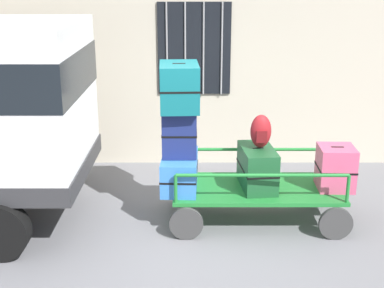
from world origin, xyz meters
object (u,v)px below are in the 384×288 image
Objects in this scene: suitcase_center_bottom at (333,167)px; suitcase_left_top at (177,87)px; luggage_cart at (254,193)px; suitcase_left_bottom at (177,171)px; suitcase_midleft_bottom at (255,168)px; backpack at (258,131)px; suitcase_left_middle at (177,133)px.

suitcase_left_top is at bearing 178.50° from suitcase_center_bottom.
luggage_cart is 1.07m from suitcase_left_bottom.
suitcase_left_top reaches higher than suitcase_left_bottom.
suitcase_midleft_bottom is at bearing 90.00° from luggage_cart.
suitcase_left_top is at bearing 179.73° from backpack.
backpack is at bearing -0.27° from suitcase_left_top.
suitcase_left_bottom is 1.03m from suitcase_midleft_bottom.
suitcase_left_top reaches higher than suitcase_center_bottom.
suitcase_midleft_bottom is (1.02, 0.00, 0.05)m from suitcase_left_bottom.
suitcase_center_bottom is at bearing -1.80° from luggage_cart.
suitcase_left_bottom is 2.05m from suitcase_center_bottom.
suitcase_midleft_bottom is 0.50m from backpack.
suitcase_center_bottom is (1.02, -0.04, 0.01)m from suitcase_midleft_bottom.
backpack reaches higher than suitcase_left_bottom.
suitcase_left_middle is 1.08× the size of suitcase_center_bottom.
suitcase_center_bottom is (2.05, -0.05, -1.07)m from suitcase_left_top.
luggage_cart is 2.54× the size of suitcase_left_bottom.
suitcase_midleft_bottom is (1.02, -0.02, -1.08)m from suitcase_left_top.
suitcase_midleft_bottom is at bearing -158.62° from backpack.
backpack is (-1.00, 0.05, 0.48)m from suitcase_center_bottom.
luggage_cart is 5.21× the size of backpack.
luggage_cart is 3.08× the size of suitcase_left_top.
backpack reaches higher than suitcase_midleft_bottom.
suitcase_left_bottom is at bearing -90.00° from suitcase_left_middle.
suitcase_left_bottom is at bearing 179.78° from luggage_cart.
suitcase_left_top is 1.69× the size of backpack.
suitcase_left_bottom is 0.53m from suitcase_left_middle.
backpack is (1.05, 0.01, 0.01)m from suitcase_left_middle.
suitcase_midleft_bottom reaches higher than luggage_cart.
suitcase_midleft_bottom is (0.00, 0.01, 0.36)m from luggage_cart.
suitcase_center_bottom is (2.05, -0.04, 0.07)m from suitcase_left_bottom.
suitcase_center_bottom is (2.05, -0.04, -0.47)m from suitcase_left_middle.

